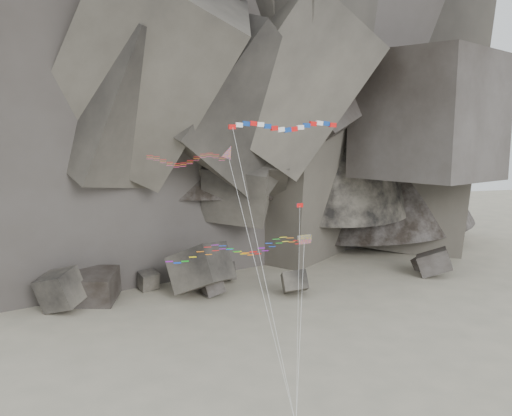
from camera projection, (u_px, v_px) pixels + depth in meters
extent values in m
plane|color=#A29783|center=(258.00, 399.00, 55.66)|extent=(260.00, 260.00, 0.00)
cube|color=#47423F|center=(434.00, 267.00, 97.19)|extent=(7.05, 6.20, 5.20)
cube|color=#47423F|center=(205.00, 276.00, 89.11)|extent=(5.98, 5.31, 6.91)
cube|color=#47423F|center=(212.00, 289.00, 87.45)|extent=(3.84, 3.60, 2.81)
cube|color=#47423F|center=(295.00, 286.00, 87.14)|extent=(4.35, 4.82, 4.52)
cube|color=#47423F|center=(61.00, 296.00, 79.72)|extent=(7.64, 6.44, 6.59)
cube|color=#47423F|center=(96.00, 289.00, 83.70)|extent=(7.47, 8.00, 5.09)
cube|color=#47423F|center=(148.00, 282.00, 89.78)|extent=(3.58, 3.74, 3.33)
cube|color=#47423F|center=(201.00, 278.00, 86.48)|extent=(10.77, 11.11, 9.08)
cube|color=#47423F|center=(423.00, 266.00, 100.53)|extent=(3.76, 3.06, 3.43)
cube|color=#47423F|center=(225.00, 274.00, 94.09)|extent=(3.57, 3.82, 3.63)
cylinder|color=silver|center=(260.00, 282.00, 50.94)|extent=(3.64, 10.82, 22.19)
cube|color=red|center=(232.00, 127.00, 51.67)|extent=(0.64, 0.44, 0.42)
cube|color=white|center=(239.00, 125.00, 51.79)|extent=(0.67, 0.44, 0.47)
cube|color=navy|center=(246.00, 124.00, 51.89)|extent=(0.69, 0.44, 0.50)
cube|color=red|center=(253.00, 123.00, 51.98)|extent=(0.69, 0.44, 0.50)
cube|color=white|center=(260.00, 124.00, 52.09)|extent=(0.68, 0.44, 0.47)
cube|color=navy|center=(267.00, 126.00, 52.22)|extent=(0.65, 0.44, 0.43)
cube|color=red|center=(274.00, 128.00, 52.39)|extent=(0.66, 0.44, 0.46)
cube|color=white|center=(281.00, 130.00, 52.59)|extent=(0.68, 0.44, 0.49)
cube|color=navy|center=(287.00, 130.00, 52.82)|extent=(0.69, 0.44, 0.50)
cube|color=red|center=(294.00, 129.00, 53.05)|extent=(0.68, 0.44, 0.48)
cube|color=white|center=(300.00, 127.00, 53.28)|extent=(0.65, 0.44, 0.44)
cube|color=navy|center=(307.00, 125.00, 53.49)|extent=(0.66, 0.44, 0.44)
cube|color=red|center=(313.00, 124.00, 53.68)|extent=(0.68, 0.44, 0.48)
cube|color=white|center=(319.00, 123.00, 53.85)|extent=(0.69, 0.44, 0.50)
cube|color=navy|center=(326.00, 124.00, 53.99)|extent=(0.68, 0.44, 0.49)
cube|color=red|center=(333.00, 125.00, 54.12)|extent=(0.66, 0.44, 0.45)
cylinder|color=silver|center=(263.00, 271.00, 49.75)|extent=(3.58, 8.76, 24.78)
cube|color=gold|center=(304.00, 238.00, 56.67)|extent=(1.48, 0.67, 0.79)
cube|color=#0CB219|center=(305.00, 242.00, 56.53)|extent=(1.23, 0.50, 0.54)
cylinder|color=silver|center=(301.00, 324.00, 52.33)|extent=(4.06, 10.42, 13.73)
cube|color=red|center=(300.00, 205.00, 54.11)|extent=(0.61, 0.05, 0.39)
cube|color=navy|center=(298.00, 205.00, 54.07)|extent=(0.22, 0.05, 0.40)
cylinder|color=silver|center=(298.00, 309.00, 51.05)|extent=(2.94, 8.63, 17.36)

